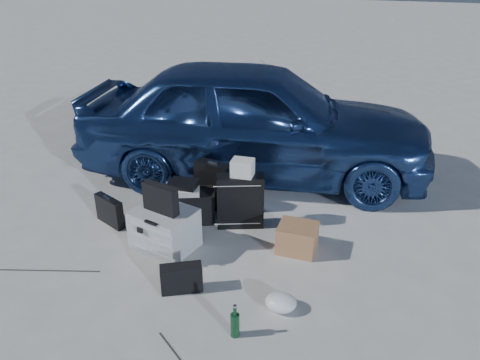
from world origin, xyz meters
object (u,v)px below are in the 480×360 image
object	(u,v)px
suitcase_left	(214,186)
cardboard_box	(297,238)
duffel_bag	(183,206)
suitcase_right	(240,201)
briefcase	(110,211)
car	(255,119)
green_bottle	(235,321)
pelican_case	(165,229)

from	to	relation	value
suitcase_left	cardboard_box	size ratio (longest dim) A/B	1.52
duffel_bag	suitcase_right	bearing A→B (deg)	-14.30
briefcase	car	bearing A→B (deg)	81.66
cardboard_box	car	bearing A→B (deg)	121.29
green_bottle	suitcase_left	bearing A→B (deg)	116.93
car	pelican_case	xyz separation A→B (m)	(-0.29, -1.99, -0.55)
duffel_bag	green_bottle	distance (m)	1.86
suitcase_right	green_bottle	bearing A→B (deg)	-94.01
car	pelican_case	size ratio (longest dim) A/B	7.81
suitcase_left	pelican_case	bearing A→B (deg)	-87.54
pelican_case	suitcase_left	size ratio (longest dim) A/B	1.01
car	pelican_case	bearing A→B (deg)	160.85
cardboard_box	suitcase_right	bearing A→B (deg)	159.80
pelican_case	suitcase_left	xyz separation A→B (m)	(0.15, 0.93, 0.08)
duffel_bag	car	bearing A→B (deg)	52.88
briefcase	suitcase_left	world-z (taller)	suitcase_left
cardboard_box	green_bottle	size ratio (longest dim) A/B	1.32
car	suitcase_left	size ratio (longest dim) A/B	7.88
briefcase	suitcase_right	xyz separation A→B (m)	(1.35, 0.44, 0.14)
suitcase_right	car	bearing A→B (deg)	79.56
car	green_bottle	distance (m)	3.07
suitcase_right	cardboard_box	xyz separation A→B (m)	(0.69, -0.25, -0.16)
green_bottle	cardboard_box	bearing A→B (deg)	82.20
green_bottle	briefcase	bearing A→B (deg)	149.07
briefcase	suitcase_right	bearing A→B (deg)	40.75
pelican_case	suitcase_right	distance (m)	0.86
car	suitcase_left	world-z (taller)	car
pelican_case	green_bottle	bearing A→B (deg)	-28.13
briefcase	green_bottle	distance (m)	2.17
suitcase_left	green_bottle	xyz separation A→B (m)	(0.93, -1.84, -0.14)
suitcase_right	duffel_bag	world-z (taller)	suitcase_right
cardboard_box	green_bottle	xyz separation A→B (m)	(-0.18, -1.31, 0.00)
pelican_case	duffel_bag	world-z (taller)	pelican_case
suitcase_left	duffel_bag	distance (m)	0.45
briefcase	duffel_bag	bearing A→B (deg)	48.06
suitcase_right	cardboard_box	world-z (taller)	suitcase_right
car	suitcase_left	bearing A→B (deg)	161.52
suitcase_right	suitcase_left	bearing A→B (deg)	124.41
car	suitcase_left	distance (m)	1.18
car	cardboard_box	world-z (taller)	car
suitcase_right	duffel_bag	size ratio (longest dim) A/B	0.85
green_bottle	suitcase_right	bearing A→B (deg)	108.19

